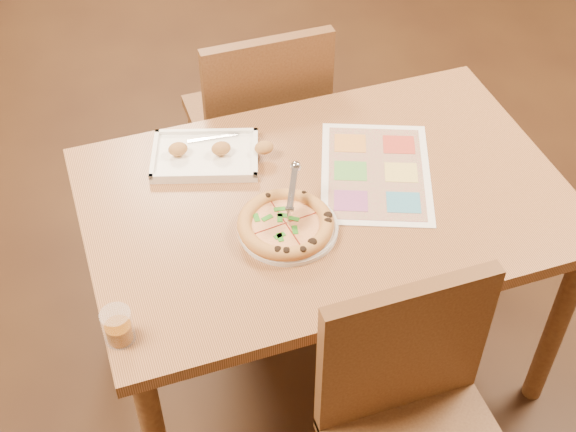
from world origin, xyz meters
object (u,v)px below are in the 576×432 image
object	(u,v)px
appetizer_tray	(208,155)
menu	(376,172)
glass_tumbler	(118,328)
chair_near	(415,410)
plate	(288,228)
pizza	(286,224)
chair_far	(261,112)
dining_table	(325,217)
pizza_cutter	(292,195)

from	to	relation	value
appetizer_tray	menu	xyz separation A→B (m)	(0.43, -0.21, -0.01)
glass_tumbler	menu	bearing A→B (deg)	23.25
chair_near	glass_tumbler	distance (m)	0.71
plate	pizza	bearing A→B (deg)	-152.65
chair_near	chair_far	distance (m)	1.20
dining_table	chair_near	world-z (taller)	chair_near
plate	pizza	world-z (taller)	pizza
chair_far	pizza_cutter	world-z (taller)	chair_far
plate	menu	world-z (taller)	plate
pizza	glass_tumbler	distance (m)	0.51
chair_far	glass_tumbler	bearing A→B (deg)	55.52
appetizer_tray	menu	size ratio (longest dim) A/B	0.85
glass_tumbler	menu	xyz separation A→B (m)	(0.78, 0.33, -0.04)
chair_near	glass_tumbler	size ratio (longest dim) A/B	5.33
dining_table	menu	size ratio (longest dim) A/B	3.08
pizza	pizza_cutter	world-z (taller)	pizza_cutter
pizza	appetizer_tray	distance (m)	0.36
dining_table	menu	bearing A→B (deg)	13.99
dining_table	plate	size ratio (longest dim) A/B	4.98
plate	appetizer_tray	world-z (taller)	appetizer_tray
glass_tumbler	appetizer_tray	bearing A→B (deg)	56.98
plate	pizza	distance (m)	0.02
plate	glass_tumbler	distance (m)	0.52
dining_table	pizza	xyz separation A→B (m)	(-0.15, -0.09, 0.11)
dining_table	pizza	size ratio (longest dim) A/B	5.21
chair_near	glass_tumbler	xyz separation A→B (m)	(-0.61, 0.31, 0.19)
dining_table	glass_tumbler	size ratio (longest dim) A/B	14.74
plate	appetizer_tray	size ratio (longest dim) A/B	0.72
plate	pizza	size ratio (longest dim) A/B	1.05
chair_near	pizza_cutter	distance (m)	0.61
chair_far	pizza_cutter	xyz separation A→B (m)	(-0.12, -0.66, 0.24)
plate	pizza_cutter	xyz separation A→B (m)	(0.02, 0.04, 0.08)
plate	chair_far	bearing A→B (deg)	78.54
pizza	menu	bearing A→B (deg)	23.39
chair_far	pizza	size ratio (longest dim) A/B	1.88
pizza	pizza_cutter	distance (m)	0.08
pizza	appetizer_tray	world-z (taller)	appetizer_tray
chair_near	pizza_cutter	xyz separation A→B (m)	(-0.12, 0.55, 0.24)
menu	appetizer_tray	bearing A→B (deg)	154.02
menu	chair_far	bearing A→B (deg)	106.18
chair_far	appetizer_tray	world-z (taller)	chair_far
chair_near	menu	xyz separation A→B (m)	(0.16, 0.64, 0.16)
dining_table	glass_tumbler	world-z (taller)	glass_tumbler
chair_near	pizza_cutter	size ratio (longest dim) A/B	3.16
plate	dining_table	bearing A→B (deg)	32.65
plate	pizza	xyz separation A→B (m)	(-0.01, -0.00, 0.02)
pizza_cutter	glass_tumbler	xyz separation A→B (m)	(-0.50, -0.24, -0.05)
dining_table	pizza_cutter	world-z (taller)	pizza_cutter
appetizer_tray	pizza_cutter	bearing A→B (deg)	-64.39
chair_near	glass_tumbler	bearing A→B (deg)	153.37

